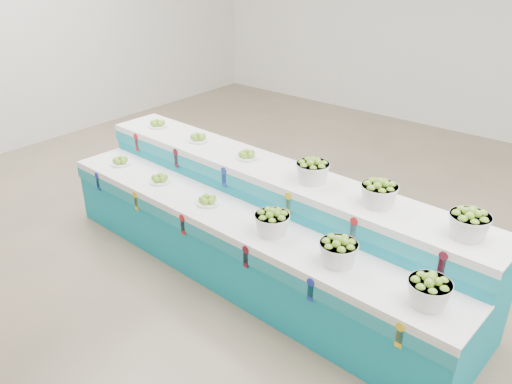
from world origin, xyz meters
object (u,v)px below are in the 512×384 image
(plate_upper_mid, at_px, (198,137))
(basket_upper_right, at_px, (469,223))
(basket_lower_left, at_px, (272,222))
(display_stand, at_px, (256,225))

(plate_upper_mid, height_order, basket_upper_right, basket_upper_right)
(plate_upper_mid, bearing_deg, basket_lower_left, -22.74)
(plate_upper_mid, distance_m, basket_upper_right, 2.99)
(display_stand, xyz_separation_m, basket_upper_right, (1.89, 0.19, 0.62))
(display_stand, xyz_separation_m, basket_lower_left, (0.43, -0.30, 0.32))
(basket_lower_left, xyz_separation_m, basket_upper_right, (1.47, 0.49, 0.30))
(basket_lower_left, bearing_deg, basket_upper_right, 18.41)
(display_stand, height_order, basket_upper_right, basket_upper_right)
(display_stand, bearing_deg, basket_upper_right, 8.46)
(display_stand, relative_size, plate_upper_mid, 20.47)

